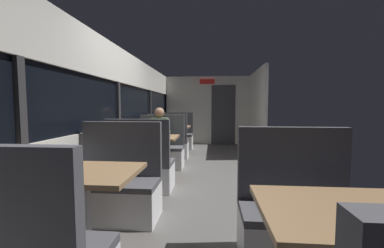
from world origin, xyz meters
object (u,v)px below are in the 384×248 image
at_px(dining_table_far_window, 173,130).
at_px(dining_table_front_aisle, 346,227).
at_px(dining_table_near_window, 84,182).
at_px(bench_far_window_facing_end, 169,145).
at_px(bench_mid_window_facing_end, 141,169).
at_px(bench_far_window_facing_entry, 177,138).
at_px(bench_mid_window_facing_entry, 161,152).
at_px(seated_passenger, 160,142).
at_px(bench_front_aisle_facing_entry, 297,221).
at_px(bench_near_window_facing_entry, 118,190).
at_px(dining_table_mid_window, 152,142).

height_order(dining_table_far_window, dining_table_front_aisle, same).
distance_m(dining_table_near_window, bench_far_window_facing_end, 3.94).
xyz_separation_m(bench_mid_window_facing_end, dining_table_far_window, (0.00, 3.01, 0.31)).
bearing_deg(bench_far_window_facing_entry, bench_mid_window_facing_entry, -90.00).
bearing_deg(bench_far_window_facing_end, bench_mid_window_facing_end, -90.00).
bearing_deg(dining_table_front_aisle, dining_table_far_window, 108.91).
bearing_deg(dining_table_far_window, seated_passenger, -90.00).
bearing_deg(bench_front_aisle_facing_entry, dining_table_near_window, -176.82).
relative_size(bench_mid_window_facing_end, dining_table_front_aisle, 1.22).
distance_m(dining_table_front_aisle, bench_front_aisle_facing_entry, 0.77).
height_order(bench_mid_window_facing_entry, bench_far_window_facing_entry, same).
distance_m(bench_mid_window_facing_end, bench_far_window_facing_entry, 3.71).
height_order(dining_table_far_window, bench_far_window_facing_entry, bench_far_window_facing_entry).
bearing_deg(bench_near_window_facing_entry, bench_front_aisle_facing_entry, -18.53).
relative_size(dining_table_far_window, bench_front_aisle_facing_entry, 0.82).
height_order(bench_mid_window_facing_entry, bench_front_aisle_facing_entry, same).
height_order(bench_mid_window_facing_entry, bench_far_window_facing_end, same).
bearing_deg(dining_table_mid_window, bench_far_window_facing_end, 90.00).
bearing_deg(bench_mid_window_facing_end, dining_table_front_aisle, -51.03).
relative_size(dining_table_front_aisle, bench_front_aisle_facing_entry, 0.82).
relative_size(dining_table_front_aisle, seated_passenger, 0.71).
xyz_separation_m(dining_table_far_window, bench_far_window_facing_end, (0.00, -0.70, -0.31)).
relative_size(bench_mid_window_facing_end, bench_far_window_facing_entry, 1.00).
height_order(bench_near_window_facing_entry, bench_front_aisle_facing_entry, same).
distance_m(dining_table_front_aisle, seated_passenger, 3.97).
distance_m(dining_table_far_window, bench_far_window_facing_entry, 0.77).
height_order(bench_mid_window_facing_end, bench_far_window_facing_entry, same).
bearing_deg(bench_mid_window_facing_end, bench_front_aisle_facing_entry, -40.21).
height_order(dining_table_far_window, bench_far_window_facing_end, bench_far_window_facing_end).
bearing_deg(bench_far_window_facing_end, dining_table_front_aisle, -68.42).
xyz_separation_m(dining_table_near_window, bench_mid_window_facing_entry, (0.00, 3.01, -0.31)).
xyz_separation_m(dining_table_front_aisle, seated_passenger, (-1.79, 3.54, -0.10)).
distance_m(bench_front_aisle_facing_entry, seated_passenger, 3.36).
distance_m(bench_mid_window_facing_end, seated_passenger, 1.34).
height_order(dining_table_near_window, bench_mid_window_facing_end, bench_mid_window_facing_end).
bearing_deg(bench_near_window_facing_entry, bench_far_window_facing_end, 90.00).
bearing_deg(seated_passenger, dining_table_front_aisle, -63.17).
height_order(dining_table_far_window, bench_front_aisle_facing_entry, bench_front_aisle_facing_entry).
distance_m(bench_far_window_facing_end, bench_far_window_facing_entry, 1.40).
bearing_deg(dining_table_front_aisle, seated_passenger, 116.83).
distance_m(dining_table_near_window, bench_far_window_facing_entry, 5.33).
distance_m(dining_table_near_window, dining_table_front_aisle, 1.89).
relative_size(bench_near_window_facing_entry, bench_mid_window_facing_entry, 1.00).
bearing_deg(bench_far_window_facing_end, dining_table_mid_window, -90.00).
bearing_deg(dining_table_mid_window, dining_table_front_aisle, -58.42).
bearing_deg(dining_table_far_window, dining_table_near_window, -90.00).
height_order(bench_near_window_facing_entry, dining_table_far_window, bench_near_window_facing_entry).
height_order(dining_table_mid_window, bench_far_window_facing_entry, bench_far_window_facing_entry).
bearing_deg(bench_near_window_facing_entry, dining_table_mid_window, 90.00).
relative_size(bench_mid_window_facing_end, seated_passenger, 0.87).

